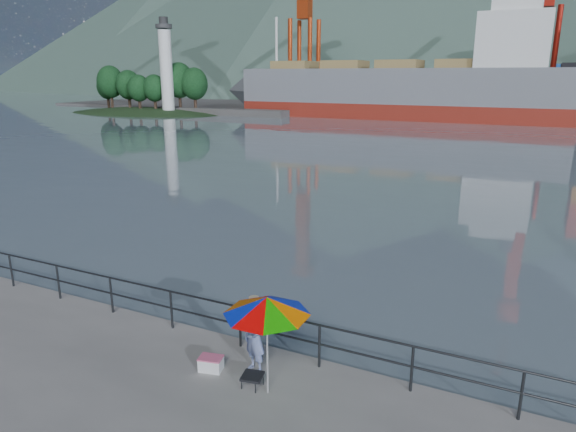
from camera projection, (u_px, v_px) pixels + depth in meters
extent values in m
cube|color=slate|center=(516.00, 101.00, 123.35)|extent=(500.00, 280.00, 0.00)
cube|color=#514F4C|center=(567.00, 112.00, 87.11)|extent=(200.00, 40.00, 0.40)
cylinder|color=#2D3033|center=(204.00, 299.00, 12.22)|extent=(22.00, 0.05, 0.05)
cylinder|color=#2D3033|center=(205.00, 316.00, 12.34)|extent=(22.00, 0.05, 0.05)
cube|color=#2D3033|center=(205.00, 318.00, 12.35)|extent=(22.00, 0.06, 1.00)
cone|color=#385147|center=(189.00, 25.00, 227.63)|extent=(228.80, 228.80, 55.00)
ellipsoid|color=#263F1E|center=(145.00, 112.00, 88.07)|extent=(48.00, 26.40, 8.40)
cylinder|color=white|center=(166.00, 72.00, 82.91)|extent=(2.00, 2.00, 13.00)
cylinder|color=#2D2D2D|center=(163.00, 23.00, 80.91)|extent=(1.80, 1.80, 2.00)
cube|color=yellow|center=(569.00, 97.00, 85.55)|extent=(6.00, 2.40, 5.20)
cube|color=red|center=(570.00, 88.00, 87.80)|extent=(6.00, 2.40, 7.80)
imported|color=#1F3C9A|center=(255.00, 338.00, 10.84)|extent=(0.67, 0.57, 1.58)
cylinder|color=white|center=(267.00, 350.00, 10.04)|extent=(0.04, 0.04, 1.90)
cone|color=#0B27D7|center=(267.00, 306.00, 9.78)|extent=(2.20, 2.20, 0.35)
cube|color=black|center=(252.00, 376.00, 10.42)|extent=(0.49, 0.49, 0.05)
cube|color=#2D3033|center=(252.00, 382.00, 10.45)|extent=(0.35, 0.35, 0.22)
cube|color=silver|center=(211.00, 364.00, 11.04)|extent=(0.54, 0.42, 0.28)
cylinder|color=black|center=(289.00, 351.00, 11.82)|extent=(0.36, 1.83, 1.31)
cube|color=maroon|center=(396.00, 112.00, 76.94)|extent=(47.91, 8.29, 2.50)
cube|color=slate|center=(397.00, 86.00, 75.94)|extent=(47.91, 8.29, 5.00)
cube|color=silver|center=(514.00, 40.00, 67.79)|extent=(9.00, 6.97, 7.00)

